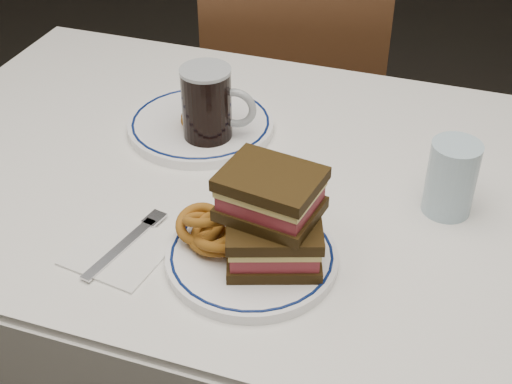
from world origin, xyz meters
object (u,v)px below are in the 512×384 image
(main_plate, at_px, (252,257))
(reuben_sandwich, at_px, (272,218))
(chair_far, at_px, (294,77))
(beer_mug, at_px, (209,107))
(far_plate, at_px, (201,125))

(main_plate, distance_m, reuben_sandwich, 0.08)
(chair_far, distance_m, main_plate, 1.00)
(main_plate, xyz_separation_m, beer_mug, (-0.18, 0.28, 0.07))
(chair_far, xyz_separation_m, main_plate, (0.21, -0.96, 0.21))
(chair_far, height_order, reuben_sandwich, chair_far)
(beer_mug, bearing_deg, main_plate, -57.59)
(beer_mug, bearing_deg, far_plate, 130.99)
(main_plate, relative_size, reuben_sandwich, 1.53)
(chair_far, bearing_deg, main_plate, -77.71)
(chair_far, relative_size, far_plate, 3.67)
(reuben_sandwich, bearing_deg, far_plate, 127.49)
(beer_mug, relative_size, far_plate, 0.55)
(reuben_sandwich, distance_m, far_plate, 0.40)
(beer_mug, distance_m, far_plate, 0.08)
(reuben_sandwich, xyz_separation_m, beer_mug, (-0.21, 0.27, -0.01))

